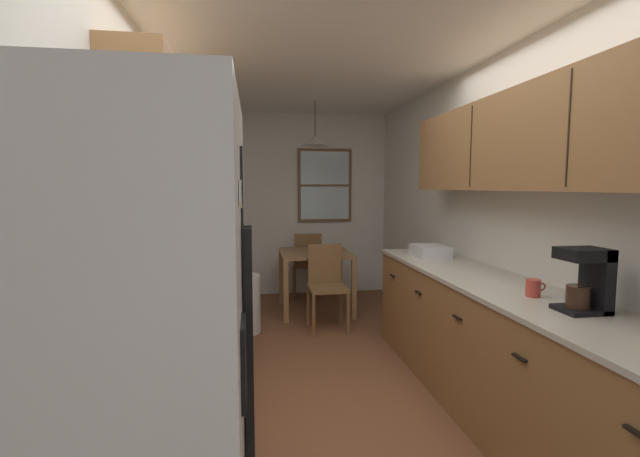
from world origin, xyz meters
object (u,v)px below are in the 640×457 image
object	(u,v)px
dining_table	(315,261)
dish_rack	(430,251)
stove_range	(164,420)
storage_canister	(182,280)
trash_bin	(244,304)
dining_chair_far	(307,262)
microwave_over_range	(127,162)
coffee_maker	(588,279)
refrigerator	(124,406)
dining_chair_near	(327,282)
mug_by_coffeemaker	(534,288)

from	to	relation	value
dining_table	dish_rack	size ratio (longest dim) A/B	2.62
dish_rack	stove_range	bearing A→B (deg)	-139.24
storage_canister	trash_bin	bearing A→B (deg)	81.17
dining_chair_far	dish_rack	distance (m)	2.37
microwave_over_range	dining_table	bearing A→B (deg)	68.63
dining_table	coffee_maker	bearing A→B (deg)	-74.39
coffee_maker	refrigerator	bearing A→B (deg)	-162.79
stove_range	dish_rack	world-z (taller)	stove_range
refrigerator	dining_chair_near	world-z (taller)	refrigerator
mug_by_coffeemaker	dish_rack	size ratio (longest dim) A/B	0.35
mug_by_coffeemaker	dining_chair_far	bearing A→B (deg)	103.40
trash_bin	dish_rack	distance (m)	1.99
refrigerator	mug_by_coffeemaker	xyz separation A→B (m)	(1.96, 0.95, 0.06)
refrigerator	trash_bin	xyz separation A→B (m)	(0.26, 3.24, -0.59)
stove_range	coffee_maker	xyz separation A→B (m)	(2.07, -0.06, 0.60)
refrigerator	dining_chair_far	xyz separation A→B (m)	(1.09, 4.56, -0.39)
stove_range	trash_bin	distance (m)	2.57
refrigerator	dish_rack	distance (m)	3.08
refrigerator	coffee_maker	size ratio (longest dim) A/B	5.52
stove_range	microwave_over_range	xyz separation A→B (m)	(-0.11, 0.00, 1.16)
stove_range	mug_by_coffeemaker	world-z (taller)	stove_range
dish_rack	trash_bin	bearing A→B (deg)	153.39
refrigerator	trash_bin	size ratio (longest dim) A/B	2.94
dining_table	dish_rack	bearing A→B (deg)	-61.24
stove_range	dining_chair_near	size ratio (longest dim) A/B	1.22
stove_range	dining_chair_near	distance (m)	2.83
stove_range	dining_table	xyz separation A→B (m)	(1.15, 3.23, 0.15)
coffee_maker	mug_by_coffeemaker	bearing A→B (deg)	102.53
dining_chair_near	dining_chair_far	bearing A→B (deg)	92.12
microwave_over_range	trash_bin	xyz separation A→B (m)	(0.41, 2.55, -1.33)
dining_table	dining_chair_near	size ratio (longest dim) A/B	0.99
stove_range	dish_rack	size ratio (longest dim) A/B	3.24
dining_chair_near	coffee_maker	xyz separation A→B (m)	(0.88, -2.63, 0.57)
refrigerator	stove_range	world-z (taller)	refrigerator
stove_range	storage_canister	distance (m)	0.80
refrigerator	microwave_over_range	bearing A→B (deg)	102.55
stove_range	mug_by_coffeemaker	size ratio (longest dim) A/B	9.35
dining_table	dish_rack	distance (m)	1.76
trash_bin	dining_chair_far	bearing A→B (deg)	57.71
refrigerator	microwave_over_range	xyz separation A→B (m)	(-0.15, 0.68, 0.74)
dining_table	mug_by_coffeemaker	world-z (taller)	mug_by_coffeemaker
storage_canister	dining_table	bearing A→B (deg)	66.10
dish_rack	dining_chair_near	bearing A→B (deg)	132.80
refrigerator	coffee_maker	world-z (taller)	refrigerator
refrigerator	dining_table	xyz separation A→B (m)	(1.11, 3.91, -0.27)
dining_table	stove_range	bearing A→B (deg)	-109.60
refrigerator	storage_canister	distance (m)	1.31
refrigerator	dish_rack	xyz separation A→B (m)	(1.94, 2.39, 0.06)
trash_bin	dining_chair_near	bearing A→B (deg)	1.25
dish_rack	microwave_over_range	bearing A→B (deg)	-140.82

